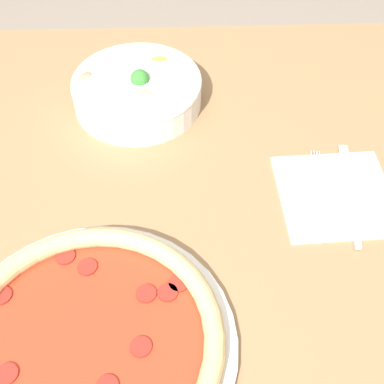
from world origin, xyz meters
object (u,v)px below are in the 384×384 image
object	(u,v)px
fork	(319,194)
knife	(351,197)
bowl	(138,90)
pizza	(89,343)

from	to	relation	value
fork	knife	bearing A→B (deg)	-92.18
knife	fork	bearing A→B (deg)	87.82
bowl	fork	xyz separation A→B (m)	(0.28, -0.22, -0.02)
bowl	knife	xyz separation A→B (m)	(0.32, -0.23, -0.03)
bowl	fork	size ratio (longest dim) A/B	1.27
pizza	bowl	world-z (taller)	bowl
knife	pizza	bearing A→B (deg)	127.89
pizza	bowl	bearing A→B (deg)	84.51
pizza	knife	bearing A→B (deg)	31.45
fork	knife	world-z (taller)	same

